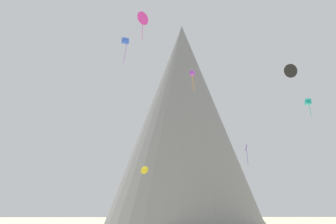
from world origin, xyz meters
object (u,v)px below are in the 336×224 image
at_px(kite_teal_mid, 308,102).
at_px(kite_magenta_high, 142,19).
at_px(kite_violet_high, 192,74).
at_px(rock_massif, 188,129).
at_px(kite_black_mid, 290,71).
at_px(kite_yellow_low, 144,170).
at_px(kite_blue_high, 125,41).
at_px(kite_indigo_mid, 246,150).

xyz_separation_m(kite_teal_mid, kite_magenta_high, (-33.31, -13.21, 10.54)).
height_order(kite_teal_mid, kite_violet_high, kite_violet_high).
height_order(kite_violet_high, kite_magenta_high, kite_magenta_high).
xyz_separation_m(rock_massif, kite_teal_mid, (19.25, -51.40, -5.08)).
xyz_separation_m(kite_violet_high, kite_black_mid, (12.73, -16.98, -5.71)).
bearing_deg(kite_yellow_low, kite_violet_high, -33.36).
distance_m(kite_blue_high, kite_yellow_low, 31.07).
height_order(kite_black_mid, kite_yellow_low, kite_black_mid).
bearing_deg(rock_massif, kite_teal_mid, -69.47).
distance_m(rock_massif, kite_black_mid, 71.78).
xyz_separation_m(rock_massif, kite_violet_high, (-4.43, -54.06, -0.39)).
distance_m(kite_indigo_mid, kite_magenta_high, 35.31).
distance_m(kite_teal_mid, kite_magenta_high, 37.35).
xyz_separation_m(kite_indigo_mid, kite_black_mid, (0.43, -26.22, 7.76)).
distance_m(kite_teal_mid, kite_indigo_mid, 15.81).
bearing_deg(kite_magenta_high, kite_indigo_mid, -178.35).
bearing_deg(kite_black_mid, kite_indigo_mid, -90.54).
bearing_deg(kite_indigo_mid, kite_black_mid, -109.45).
bearing_deg(kite_indigo_mid, kite_magenta_high, -158.32).
xyz_separation_m(kite_violet_high, kite_magenta_high, (-9.64, -10.56, 5.86)).
xyz_separation_m(rock_massif, kite_indigo_mid, (7.87, -44.82, -13.86)).
bearing_deg(kite_black_mid, rock_massif, -84.81).
bearing_deg(rock_massif, kite_black_mid, -83.33).
bearing_deg(rock_massif, kite_yellow_low, -110.80).
relative_size(rock_massif, kite_magenta_high, 13.61).
height_order(kite_violet_high, kite_black_mid, kite_violet_high).
xyz_separation_m(rock_massif, kite_blue_high, (-17.31, -58.54, 4.12)).
relative_size(kite_indigo_mid, kite_yellow_low, 2.12).
height_order(kite_teal_mid, kite_black_mid, kite_teal_mid).
bearing_deg(kite_indigo_mid, rock_massif, 79.58).
distance_m(rock_massif, kite_magenta_high, 66.36).
height_order(kite_black_mid, kite_magenta_high, kite_magenta_high).
bearing_deg(kite_magenta_high, kite_yellow_low, -130.98).
distance_m(kite_teal_mid, kite_blue_high, 38.36).
relative_size(kite_violet_high, kite_yellow_low, 1.96).
distance_m(kite_violet_high, kite_magenta_high, 15.45).
bearing_deg(kite_yellow_low, kite_black_mid, -28.70).
bearing_deg(kite_magenta_high, kite_black_mid, 123.57).
height_order(kite_teal_mid, kite_blue_high, kite_blue_high).
bearing_deg(kite_teal_mid, rock_massif, -153.72).
bearing_deg(kite_black_mid, kite_yellow_low, -59.02).
distance_m(kite_violet_high, kite_black_mid, 21.98).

